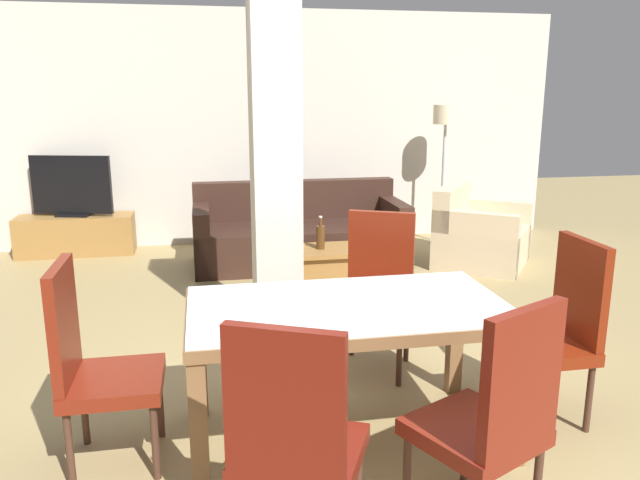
{
  "coord_description": "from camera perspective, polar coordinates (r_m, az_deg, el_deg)",
  "views": [
    {
      "loc": [
        -0.69,
        -2.9,
        1.8
      ],
      "look_at": [
        0.0,
        0.75,
        0.9
      ],
      "focal_mm": 35.0,
      "sensor_mm": 36.0,
      "label": 1
    }
  ],
  "objects": [
    {
      "name": "dining_chair_head_left",
      "position": [
        3.21,
        -20.0,
        -10.34
      ],
      "size": [
        0.46,
        0.46,
        1.02
      ],
      "rotation": [
        0.0,
        0.0,
        -1.57
      ],
      "color": "maroon",
      "rests_on": "ground_plane"
    },
    {
      "name": "back_wall",
      "position": [
        7.49,
        -5.49,
        10.1
      ],
      "size": [
        7.2,
        0.09,
        2.7
      ],
      "color": "beige",
      "rests_on": "ground_plane"
    },
    {
      "name": "sofa",
      "position": [
        6.6,
        -1.9,
        0.33
      ],
      "size": [
        2.19,
        0.92,
        0.84
      ],
      "rotation": [
        0.0,
        0.0,
        3.14
      ],
      "color": "#331F17",
      "rests_on": "ground_plane"
    },
    {
      "name": "dining_chair_far_right",
      "position": [
        4.1,
        5.27,
        -4.31
      ],
      "size": [
        0.61,
        0.61,
        1.02
      ],
      "rotation": [
        0.0,
        0.0,
        2.7
      ],
      "color": "maroon",
      "rests_on": "ground_plane"
    },
    {
      "name": "dining_table",
      "position": [
        3.22,
        2.53,
        -8.42
      ],
      "size": [
        1.62,
        0.88,
        0.75
      ],
      "color": "brown",
      "rests_on": "ground_plane"
    },
    {
      "name": "dining_chair_head_right",
      "position": [
        3.68,
        20.9,
        -7.34
      ],
      "size": [
        0.46,
        0.46,
        1.02
      ],
      "rotation": [
        0.0,
        0.0,
        1.57
      ],
      "color": "maroon",
      "rests_on": "ground_plane"
    },
    {
      "name": "coffee_table",
      "position": [
        5.69,
        1.16,
        -2.65
      ],
      "size": [
        0.76,
        0.49,
        0.4
      ],
      "color": "olive",
      "rests_on": "ground_plane"
    },
    {
      "name": "floor_lamp",
      "position": [
        7.49,
        11.38,
        9.97
      ],
      "size": [
        0.29,
        0.29,
        1.63
      ],
      "color": "#B7B7BC",
      "rests_on": "ground_plane"
    },
    {
      "name": "tv_screen",
      "position": [
        7.37,
        -21.77,
        4.55
      ],
      "size": [
        0.87,
        0.29,
        0.67
      ],
      "rotation": [
        0.0,
        0.0,
        2.88
      ],
      "color": "black",
      "rests_on": "tv_stand"
    },
    {
      "name": "tv_stand",
      "position": [
        7.47,
        -21.4,
        0.42
      ],
      "size": [
        1.25,
        0.4,
        0.44
      ],
      "color": "olive",
      "rests_on": "ground_plane"
    },
    {
      "name": "ground_plane",
      "position": [
        3.48,
        2.42,
        -17.5
      ],
      "size": [
        18.0,
        18.0,
        0.0
      ],
      "primitive_type": "plane",
      "color": "#998455"
    },
    {
      "name": "divider_pillar",
      "position": [
        4.32,
        -4.12,
        7.6
      ],
      "size": [
        0.32,
        0.4,
        2.7
      ],
      "color": "beige",
      "rests_on": "ground_plane"
    },
    {
      "name": "armchair",
      "position": [
        6.75,
        14.26,
        0.21
      ],
      "size": [
        1.23,
        1.25,
        0.82
      ],
      "rotation": [
        0.0,
        0.0,
        4.07
      ],
      "color": "beige",
      "rests_on": "ground_plane"
    },
    {
      "name": "bottle",
      "position": [
        5.58,
        0.04,
        0.34
      ],
      "size": [
        0.08,
        0.08,
        0.3
      ],
      "color": "#4C2D14",
      "rests_on": "coffee_table"
    },
    {
      "name": "dining_chair_near_left",
      "position": [
        2.42,
        -2.34,
        -17.66
      ],
      "size": [
        0.61,
        0.61,
        1.02
      ],
      "rotation": [
        0.0,
        0.0,
        -0.44
      ],
      "color": "maroon",
      "rests_on": "ground_plane"
    },
    {
      "name": "dining_chair_near_right",
      "position": [
        2.66,
        15.54,
        -15.11
      ],
      "size": [
        0.61,
        0.61,
        1.02
      ],
      "rotation": [
        0.0,
        0.0,
        0.45
      ],
      "color": "maroon",
      "rests_on": "ground_plane"
    }
  ]
}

